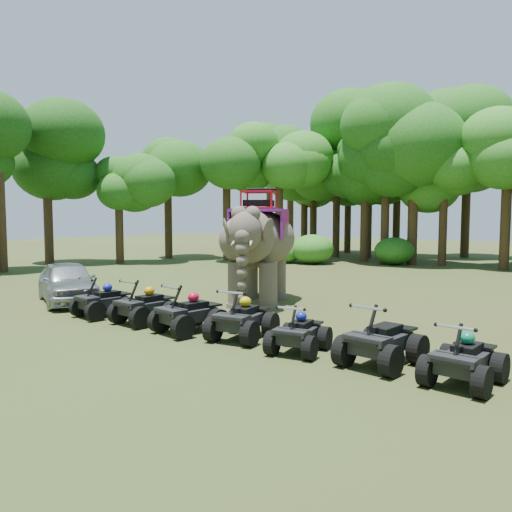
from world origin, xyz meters
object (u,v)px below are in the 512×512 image
object	(u,v)px
parked_car	(68,282)
atv_5	(382,334)
atv_6	(464,353)
elephant	(258,246)
atv_1	(145,301)
atv_4	(299,328)
atv_2	(189,308)
atv_0	(103,296)
atv_3	(242,313)

from	to	relation	value
parked_car	atv_5	size ratio (longest dim) A/B	2.41
atv_5	atv_6	distance (m)	1.72
elephant	atv_6	xyz separation A→B (m)	(8.17, -4.79, -1.45)
atv_1	parked_car	bearing A→B (deg)	176.03
parked_car	atv_4	distance (m)	10.23
atv_4	parked_car	bearing A→B (deg)	166.61
atv_2	atv_4	distance (m)	3.40
atv_1	atv_4	size ratio (longest dim) A/B	1.15
atv_4	atv_6	world-z (taller)	atv_6
atv_0	atv_4	world-z (taller)	atv_0
atv_5	atv_6	world-z (taller)	atv_5
parked_car	atv_4	world-z (taller)	parked_car
atv_6	atv_2	bearing A→B (deg)	-175.13
atv_2	atv_3	xyz separation A→B (m)	(1.60, 0.28, -0.01)
atv_2	atv_6	distance (m)	7.02
atv_3	atv_5	distance (m)	3.71
elephant	atv_6	size ratio (longest dim) A/B	3.01
atv_0	atv_1	size ratio (longest dim) A/B	0.96
parked_car	atv_2	size ratio (longest dim) A/B	2.44
atv_4	atv_6	xyz separation A→B (m)	(3.61, -0.08, 0.03)
atv_0	atv_3	world-z (taller)	atv_3
elephant	atv_4	size ratio (longest dim) A/B	3.19
elephant	atv_2	distance (m)	5.11
parked_car	atv_3	xyz separation A→B (m)	(8.40, -0.53, -0.09)
atv_0	atv_1	world-z (taller)	atv_1
elephant	atv_6	bearing A→B (deg)	-55.11
atv_5	atv_6	size ratio (longest dim) A/B	1.11
parked_car	atv_1	world-z (taller)	parked_car
elephant	atv_2	bearing A→B (deg)	-101.11
atv_3	atv_5	xyz separation A→B (m)	(3.71, -0.05, 0.01)
atv_1	atv_3	size ratio (longest dim) A/B	1.00
elephant	atv_5	bearing A→B (deg)	-59.83
atv_4	atv_5	world-z (taller)	atv_5
atv_3	atv_6	bearing A→B (deg)	-11.75
atv_2	atv_4	world-z (taller)	atv_2
atv_4	elephant	bearing A→B (deg)	124.86
atv_0	atv_3	xyz separation A→B (m)	(5.23, 0.30, 0.03)
atv_2	atv_6	xyz separation A→B (m)	(7.01, -0.01, -0.06)
atv_0	atv_2	world-z (taller)	atv_2
parked_car	atv_2	xyz separation A→B (m)	(6.80, -0.82, -0.08)
atv_0	atv_1	bearing A→B (deg)	11.53
parked_car	atv_0	bearing A→B (deg)	-79.47
atv_1	atv_5	world-z (taller)	atv_5
elephant	atv_3	xyz separation A→B (m)	(2.76, -4.50, -1.40)
atv_1	atv_3	xyz separation A→B (m)	(3.45, 0.17, 0.00)
elephant	atv_0	world-z (taller)	elephant
atv_0	atv_3	size ratio (longest dim) A/B	0.96
parked_car	atv_0	size ratio (longest dim) A/B	2.57
atv_1	atv_6	distance (m)	8.87
parked_car	atv_0	world-z (taller)	parked_car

